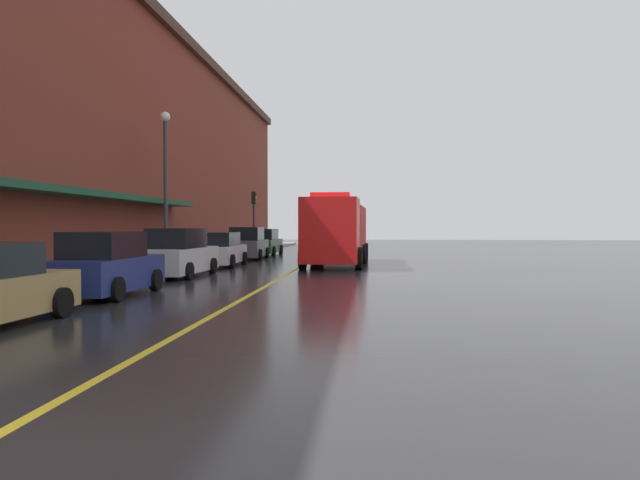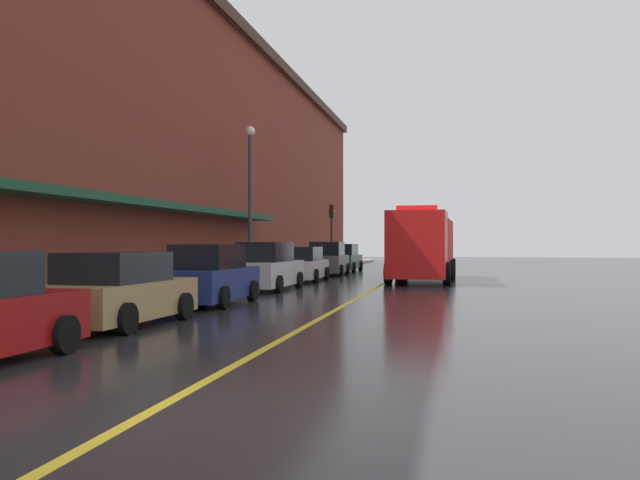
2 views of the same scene
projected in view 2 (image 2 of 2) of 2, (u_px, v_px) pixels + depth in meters
name	position (u px, v px, depth m)	size (l,w,h in m)	color
ground_plane	(388.00, 281.00, 31.89)	(112.00, 112.00, 0.00)	#232326
sidewalk_left	(263.00, 278.00, 33.13)	(2.40, 70.00, 0.15)	#9E9B93
lane_center_stripe	(388.00, 281.00, 31.89)	(0.16, 70.00, 0.01)	gold
brick_building_left	(114.00, 151.00, 33.67)	(13.63, 64.00, 12.88)	maroon
parked_car_1	(118.00, 291.00, 14.70)	(2.15, 4.35, 1.61)	#A5844C
parked_car_2	(210.00, 276.00, 19.82)	(1.96, 4.31, 1.77)	navy
parked_car_3	(267.00, 268.00, 25.97)	(2.02, 4.78, 1.85)	silver
parked_car_4	(301.00, 265.00, 31.77)	(2.15, 4.52, 1.63)	silver
parked_car_5	(328.00, 260.00, 37.66)	(2.14, 4.16, 1.88)	#595B60
parked_car_6	(343.00, 259.00, 42.78)	(2.01, 4.57, 1.75)	#2D5133
fire_truck	(423.00, 247.00, 32.14)	(3.03, 9.32, 3.42)	red
parking_meter_0	(137.00, 270.00, 18.37)	(0.14, 0.18, 1.33)	#4C4C51
parking_meter_2	(54.00, 278.00, 14.59)	(0.14, 0.18, 1.33)	#4C4C51
parking_meter_3	(180.00, 267.00, 21.16)	(0.14, 0.18, 1.33)	#4C4C51
street_lamp_left	(250.00, 186.00, 30.34)	(0.44, 0.44, 6.94)	#33383D
traffic_light_near	(332.00, 223.00, 46.39)	(0.38, 0.36, 4.30)	#232326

